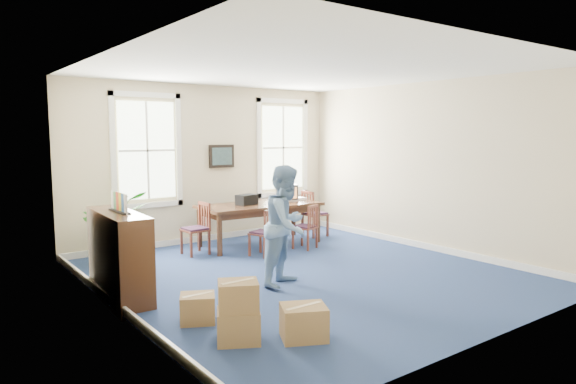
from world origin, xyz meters
TOP-DOWN VIEW (x-y plane):
  - floor at (0.00, 0.00)m, footprint 6.50×6.50m
  - ceiling at (0.00, 0.00)m, footprint 6.50×6.50m
  - wall_back at (0.00, 3.25)m, footprint 6.50×0.00m
  - wall_front at (0.00, -3.25)m, footprint 6.50×0.00m
  - wall_left at (-3.00, 0.00)m, footprint 0.00×6.50m
  - wall_right at (3.00, 0.00)m, footprint 0.00×6.50m
  - baseboard_back at (0.00, 3.22)m, footprint 6.00×0.04m
  - baseboard_left at (-2.97, 0.00)m, footprint 0.04×6.50m
  - baseboard_right at (2.97, 0.00)m, footprint 0.04×6.50m
  - window_left at (-1.30, 3.23)m, footprint 1.40×0.12m
  - window_right at (1.90, 3.23)m, footprint 1.40×0.12m
  - wall_picture at (0.30, 3.20)m, footprint 0.58×0.06m
  - conference_table at (0.62, 2.25)m, footprint 2.48×1.24m
  - crt_tv at (1.34, 2.30)m, footprint 0.49×0.51m
  - game_console at (1.67, 2.25)m, footprint 0.19×0.22m
  - equipment_bag at (0.34, 2.30)m, footprint 0.44×0.33m
  - chair_near_left at (0.12, 1.42)m, footprint 0.50×0.50m
  - chair_near_right at (1.12, 1.42)m, footprint 0.50×0.50m
  - chair_end_left at (-0.81, 2.25)m, footprint 0.45×0.45m
  - chair_end_right at (2.05, 2.25)m, footprint 0.46×0.46m
  - man at (-0.57, -0.27)m, footprint 1.07×0.99m
  - credenza at (-2.75, 0.61)m, footprint 0.52×1.60m
  - brochure_rack at (-2.73, 0.61)m, footprint 0.18×0.65m
  - potted_plant at (-2.18, 2.59)m, footprint 1.12×0.98m
  - cardboard_boxes at (-2.07, -1.59)m, footprint 1.62×1.62m

SIDE VIEW (x-z plane):
  - floor at x=0.00m, z-range 0.00..0.00m
  - baseboard_back at x=0.00m, z-range 0.00..0.12m
  - baseboard_left at x=-2.97m, z-range 0.00..0.12m
  - baseboard_right at x=2.97m, z-range 0.00..0.12m
  - cardboard_boxes at x=-2.07m, z-range 0.00..0.70m
  - conference_table at x=0.62m, z-range 0.00..0.83m
  - chair_near_right at x=1.12m, z-range 0.00..0.86m
  - chair_near_left at x=0.12m, z-range 0.00..0.87m
  - chair_end_left at x=-0.81m, z-range 0.00..0.96m
  - chair_end_right at x=2.05m, z-range 0.00..1.00m
  - credenza at x=-2.75m, z-range 0.00..1.24m
  - potted_plant at x=-2.18m, z-range 0.00..1.25m
  - game_console at x=1.67m, z-range 0.83..0.88m
  - man at x=-0.57m, z-range 0.00..1.77m
  - equipment_bag at x=0.34m, z-range 0.83..1.02m
  - crt_tv at x=1.34m, z-range 0.83..1.17m
  - brochure_rack at x=-2.73m, z-range 1.24..1.53m
  - wall_back at x=0.00m, z-range -1.65..4.85m
  - wall_front at x=0.00m, z-range -1.65..4.85m
  - wall_left at x=-3.00m, z-range -1.65..4.85m
  - wall_right at x=3.00m, z-range -1.65..4.85m
  - wall_picture at x=0.30m, z-range 1.51..1.99m
  - window_left at x=-1.30m, z-range 0.80..3.00m
  - window_right at x=1.90m, z-range 0.80..3.00m
  - ceiling at x=0.00m, z-range 3.20..3.20m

